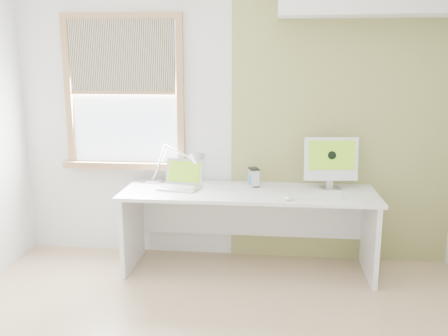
# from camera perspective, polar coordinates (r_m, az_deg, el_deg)

# --- Properties ---
(room) EXTENTS (4.04, 3.54, 2.64)m
(room) POSITION_cam_1_polar(r_m,az_deg,el_deg) (2.71, -2.28, 1.58)
(room) COLOR tan
(room) RESTS_ON ground
(accent_wall) EXTENTS (2.00, 0.02, 2.60)m
(accent_wall) POSITION_cam_1_polar(r_m,az_deg,el_deg) (4.44, 13.93, 5.37)
(accent_wall) COLOR olive
(accent_wall) RESTS_ON room
(window) EXTENTS (1.20, 0.14, 1.42)m
(window) POSITION_cam_1_polar(r_m,az_deg,el_deg) (4.57, -11.85, 8.72)
(window) COLOR #A47243
(window) RESTS_ON room
(desk) EXTENTS (2.20, 0.70, 0.73)m
(desk) POSITION_cam_1_polar(r_m,az_deg,el_deg) (4.27, 2.96, -5.06)
(desk) COLOR white
(desk) RESTS_ON room
(desk_lamp) EXTENTS (0.62, 0.30, 0.36)m
(desk_lamp) POSITION_cam_1_polar(r_m,az_deg,el_deg) (4.34, -4.20, 0.44)
(desk_lamp) COLOR #B2B4B7
(desk_lamp) RESTS_ON desk
(laptop) EXTENTS (0.39, 0.34, 0.24)m
(laptop) POSITION_cam_1_polar(r_m,az_deg,el_deg) (4.27, -5.07, -1.53)
(laptop) COLOR #B2B4B7
(laptop) RESTS_ON desk
(phone_dock) EXTENTS (0.07, 0.07, 0.12)m
(phone_dock) POSITION_cam_1_polar(r_m,az_deg,el_deg) (4.28, 3.22, -1.83)
(phone_dock) COLOR #B2B4B7
(phone_dock) RESTS_ON desk
(external_drive) EXTENTS (0.11, 0.14, 0.16)m
(external_drive) POSITION_cam_1_polar(r_m,az_deg,el_deg) (4.31, 3.55, -1.10)
(external_drive) COLOR #B2B4B7
(external_drive) RESTS_ON desk
(imac) EXTENTS (0.47, 0.17, 0.46)m
(imac) POSITION_cam_1_polar(r_m,az_deg,el_deg) (4.29, 12.62, 0.93)
(imac) COLOR #B2B4B7
(imac) RESTS_ON desk
(keyboard) EXTENTS (0.46, 0.15, 0.02)m
(keyboard) POSITION_cam_1_polar(r_m,az_deg,el_deg) (3.98, 10.89, -3.49)
(keyboard) COLOR white
(keyboard) RESTS_ON desk
(mouse) EXTENTS (0.08, 0.11, 0.03)m
(mouse) POSITION_cam_1_polar(r_m,az_deg,el_deg) (3.91, 7.59, -3.59)
(mouse) COLOR white
(mouse) RESTS_ON desk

